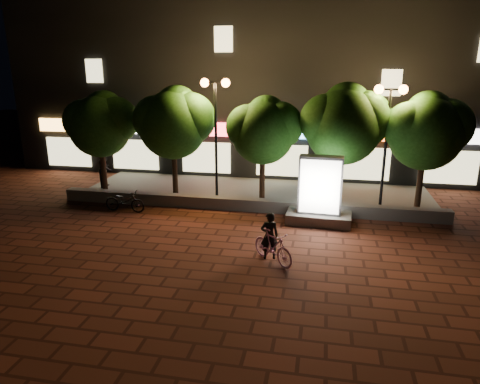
% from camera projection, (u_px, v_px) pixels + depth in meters
% --- Properties ---
extents(ground, '(80.00, 80.00, 0.00)m').
position_uv_depth(ground, '(223.00, 249.00, 14.10)').
color(ground, '#5F2A1E').
rests_on(ground, ground).
extents(retaining_wall, '(16.00, 0.45, 0.50)m').
position_uv_depth(retaining_wall, '(245.00, 204.00, 17.80)').
color(retaining_wall, '#605E59').
rests_on(retaining_wall, ground).
extents(sidewalk, '(16.00, 5.00, 0.08)m').
position_uv_depth(sidewalk, '(255.00, 193.00, 20.21)').
color(sidewalk, '#605E59').
rests_on(sidewalk, ground).
extents(building_block, '(28.00, 8.12, 11.30)m').
position_uv_depth(building_block, '(273.00, 79.00, 24.93)').
color(building_block, black).
rests_on(building_block, ground).
extents(tree_far_left, '(3.36, 2.80, 4.63)m').
position_uv_depth(tree_far_left, '(101.00, 122.00, 19.60)').
color(tree_far_left, black).
rests_on(tree_far_left, sidewalk).
extents(tree_left, '(3.60, 3.00, 4.89)m').
position_uv_depth(tree_left, '(174.00, 121.00, 18.91)').
color(tree_left, black).
rests_on(tree_left, sidewalk).
extents(tree_mid, '(3.24, 2.70, 4.50)m').
position_uv_depth(tree_mid, '(264.00, 128.00, 18.24)').
color(tree_mid, black).
rests_on(tree_mid, sidewalk).
extents(tree_right, '(3.72, 3.10, 5.07)m').
position_uv_depth(tree_right, '(345.00, 122.00, 17.53)').
color(tree_right, black).
rests_on(tree_right, sidewalk).
extents(tree_far_right, '(3.48, 2.90, 4.76)m').
position_uv_depth(tree_far_right, '(427.00, 129.00, 17.00)').
color(tree_far_right, black).
rests_on(tree_far_right, sidewalk).
extents(street_lamp_left, '(1.26, 0.36, 5.18)m').
position_uv_depth(street_lamp_left, '(215.00, 108.00, 18.14)').
color(street_lamp_left, black).
rests_on(street_lamp_left, sidewalk).
extents(street_lamp_right, '(1.26, 0.36, 4.98)m').
position_uv_depth(street_lamp_right, '(389.00, 115.00, 16.89)').
color(street_lamp_right, black).
rests_on(street_lamp_right, sidewalk).
extents(ad_kiosk, '(2.46, 1.32, 2.60)m').
position_uv_depth(ad_kiosk, '(320.00, 197.00, 16.11)').
color(ad_kiosk, '#605E59').
rests_on(ad_kiosk, ground).
extents(scooter_pink, '(1.58, 1.49, 1.02)m').
position_uv_depth(scooter_pink, '(273.00, 247.00, 12.99)').
color(scooter_pink, '#ED93D2').
rests_on(scooter_pink, ground).
extents(rider, '(0.62, 0.48, 1.51)m').
position_uv_depth(rider, '(269.00, 236.00, 13.18)').
color(rider, black).
rests_on(rider, ground).
extents(scooter_parked, '(1.75, 0.69, 0.90)m').
position_uv_depth(scooter_parked, '(125.00, 201.00, 17.57)').
color(scooter_parked, black).
rests_on(scooter_parked, ground).
extents(pedestrian, '(0.89, 1.03, 1.81)m').
position_uv_depth(pedestrian, '(106.00, 169.00, 20.78)').
color(pedestrian, black).
rests_on(pedestrian, sidewalk).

